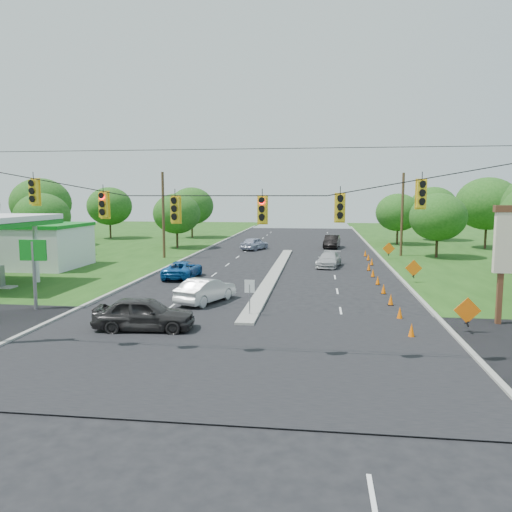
# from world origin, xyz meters

# --- Properties ---
(ground) EXTENTS (160.00, 160.00, 0.00)m
(ground) POSITION_xyz_m (0.00, 0.00, 0.00)
(ground) COLOR black
(ground) RESTS_ON ground
(cross_street) EXTENTS (160.00, 14.00, 0.02)m
(cross_street) POSITION_xyz_m (0.00, 0.00, 0.00)
(cross_street) COLOR black
(cross_street) RESTS_ON ground
(curb_left) EXTENTS (0.25, 110.00, 0.16)m
(curb_left) POSITION_xyz_m (-10.10, 30.00, 0.00)
(curb_left) COLOR gray
(curb_left) RESTS_ON ground
(curb_right) EXTENTS (0.25, 110.00, 0.16)m
(curb_right) POSITION_xyz_m (10.10, 30.00, 0.00)
(curb_right) COLOR gray
(curb_right) RESTS_ON ground
(median) EXTENTS (1.00, 34.00, 0.18)m
(median) POSITION_xyz_m (0.00, 21.00, 0.00)
(median) COLOR gray
(median) RESTS_ON ground
(median_sign) EXTENTS (0.55, 0.06, 2.05)m
(median_sign) POSITION_xyz_m (0.00, 6.00, 1.46)
(median_sign) COLOR gray
(median_sign) RESTS_ON ground
(signal_span) EXTENTS (25.60, 0.32, 9.00)m
(signal_span) POSITION_xyz_m (-0.05, -1.00, 4.97)
(signal_span) COLOR #422D1C
(signal_span) RESTS_ON ground
(utility_pole_far_left) EXTENTS (0.28, 0.28, 9.00)m
(utility_pole_far_left) POSITION_xyz_m (-12.50, 30.00, 4.50)
(utility_pole_far_left) COLOR #422D1C
(utility_pole_far_left) RESTS_ON ground
(utility_pole_far_right) EXTENTS (0.28, 0.28, 9.00)m
(utility_pole_far_right) POSITION_xyz_m (12.50, 35.00, 4.50)
(utility_pole_far_right) COLOR #422D1C
(utility_pole_far_right) RESTS_ON ground
(gas_station) EXTENTS (18.40, 19.70, 5.20)m
(gas_station) POSITION_xyz_m (-23.64, 20.24, 2.58)
(gas_station) COLOR white
(gas_station) RESTS_ON ground
(cone_0) EXTENTS (0.32, 0.32, 0.70)m
(cone_0) POSITION_xyz_m (8.06, 3.00, 0.35)
(cone_0) COLOR #FF6603
(cone_0) RESTS_ON ground
(cone_1) EXTENTS (0.32, 0.32, 0.70)m
(cone_1) POSITION_xyz_m (8.06, 6.50, 0.35)
(cone_1) COLOR #FF6603
(cone_1) RESTS_ON ground
(cone_2) EXTENTS (0.32, 0.32, 0.70)m
(cone_2) POSITION_xyz_m (8.06, 10.00, 0.35)
(cone_2) COLOR #FF6603
(cone_2) RESTS_ON ground
(cone_3) EXTENTS (0.32, 0.32, 0.70)m
(cone_3) POSITION_xyz_m (8.06, 13.50, 0.35)
(cone_3) COLOR #FF6603
(cone_3) RESTS_ON ground
(cone_4) EXTENTS (0.32, 0.32, 0.70)m
(cone_4) POSITION_xyz_m (8.06, 17.00, 0.35)
(cone_4) COLOR #FF6603
(cone_4) RESTS_ON ground
(cone_5) EXTENTS (0.32, 0.32, 0.70)m
(cone_5) POSITION_xyz_m (8.06, 20.50, 0.35)
(cone_5) COLOR #FF6603
(cone_5) RESTS_ON ground
(cone_6) EXTENTS (0.32, 0.32, 0.70)m
(cone_6) POSITION_xyz_m (8.06, 24.00, 0.35)
(cone_6) COLOR #FF6603
(cone_6) RESTS_ON ground
(cone_7) EXTENTS (0.32, 0.32, 0.70)m
(cone_7) POSITION_xyz_m (8.66, 27.50, 0.35)
(cone_7) COLOR #FF6603
(cone_7) RESTS_ON ground
(cone_8) EXTENTS (0.32, 0.32, 0.70)m
(cone_8) POSITION_xyz_m (8.66, 31.00, 0.35)
(cone_8) COLOR #FF6603
(cone_8) RESTS_ON ground
(cone_9) EXTENTS (0.32, 0.32, 0.70)m
(cone_9) POSITION_xyz_m (8.66, 34.50, 0.35)
(cone_9) COLOR #FF6603
(cone_9) RESTS_ON ground
(work_sign_0) EXTENTS (1.27, 0.58, 1.37)m
(work_sign_0) POSITION_xyz_m (10.80, 4.00, 1.09)
(work_sign_0) COLOR black
(work_sign_0) RESTS_ON ground
(work_sign_1) EXTENTS (1.27, 0.58, 1.37)m
(work_sign_1) POSITION_xyz_m (10.80, 18.00, 1.09)
(work_sign_1) COLOR black
(work_sign_1) RESTS_ON ground
(work_sign_2) EXTENTS (1.27, 0.58, 1.37)m
(work_sign_2) POSITION_xyz_m (10.80, 32.00, 1.09)
(work_sign_2) COLOR black
(work_sign_2) RESTS_ON ground
(tree_2) EXTENTS (5.88, 5.88, 6.86)m
(tree_2) POSITION_xyz_m (-26.00, 30.00, 4.34)
(tree_2) COLOR black
(tree_2) RESTS_ON ground
(tree_3) EXTENTS (7.56, 7.56, 8.82)m
(tree_3) POSITION_xyz_m (-32.00, 40.00, 5.58)
(tree_3) COLOR black
(tree_3) RESTS_ON ground
(tree_4) EXTENTS (6.72, 6.72, 7.84)m
(tree_4) POSITION_xyz_m (-28.00, 52.00, 4.96)
(tree_4) COLOR black
(tree_4) RESTS_ON ground
(tree_5) EXTENTS (5.88, 5.88, 6.86)m
(tree_5) POSITION_xyz_m (-14.00, 40.00, 4.34)
(tree_5) COLOR black
(tree_5) RESTS_ON ground
(tree_6) EXTENTS (6.72, 6.72, 7.84)m
(tree_6) POSITION_xyz_m (-16.00, 55.00, 4.96)
(tree_6) COLOR black
(tree_6) RESTS_ON ground
(tree_9) EXTENTS (5.88, 5.88, 6.86)m
(tree_9) POSITION_xyz_m (16.00, 34.00, 4.34)
(tree_9) COLOR black
(tree_9) RESTS_ON ground
(tree_10) EXTENTS (7.56, 7.56, 8.82)m
(tree_10) POSITION_xyz_m (24.00, 44.00, 5.58)
(tree_10) COLOR black
(tree_10) RESTS_ON ground
(tree_11) EXTENTS (6.72, 6.72, 7.84)m
(tree_11) POSITION_xyz_m (20.00, 55.00, 4.96)
(tree_11) COLOR black
(tree_11) RESTS_ON ground
(tree_12) EXTENTS (5.88, 5.88, 6.86)m
(tree_12) POSITION_xyz_m (14.00, 48.00, 4.34)
(tree_12) COLOR black
(tree_12) RESTS_ON ground
(black_sedan) EXTENTS (5.07, 2.37, 1.68)m
(black_sedan) POSITION_xyz_m (-4.75, 2.63, 0.84)
(black_sedan) COLOR #262425
(black_sedan) RESTS_ON ground
(white_sedan) EXTENTS (3.19, 4.92, 1.53)m
(white_sedan) POSITION_xyz_m (-3.21, 9.34, 0.77)
(white_sedan) COLOR silver
(white_sedan) RESTS_ON ground
(blue_pickup) EXTENTS (2.37, 5.03, 1.39)m
(blue_pickup) POSITION_xyz_m (-7.15, 18.06, 0.69)
(blue_pickup) COLOR #13529C
(blue_pickup) RESTS_ON ground
(silver_car_far) EXTENTS (2.68, 4.95, 1.36)m
(silver_car_far) POSITION_xyz_m (4.60, 25.94, 0.68)
(silver_car_far) COLOR #B7B7B9
(silver_car_far) RESTS_ON ground
(silver_car_oncoming) EXTENTS (3.41, 4.84, 1.53)m
(silver_car_oncoming) POSITION_xyz_m (-4.16, 39.46, 0.77)
(silver_car_oncoming) COLOR #A5A9C1
(silver_car_oncoming) RESTS_ON ground
(dark_car_receding) EXTENTS (2.32, 5.11, 1.63)m
(dark_car_receding) POSITION_xyz_m (5.23, 42.78, 0.81)
(dark_car_receding) COLOR black
(dark_car_receding) RESTS_ON ground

